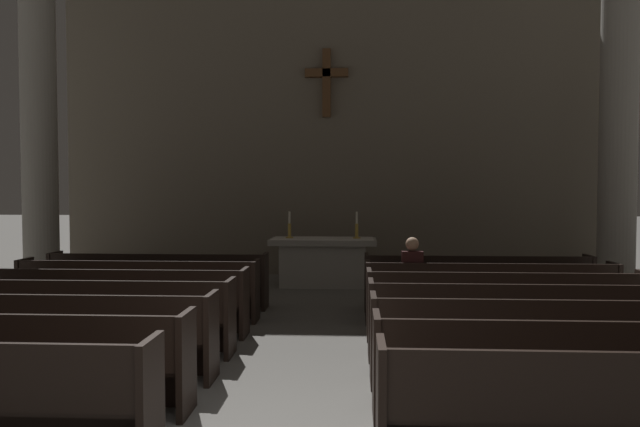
{
  "coord_description": "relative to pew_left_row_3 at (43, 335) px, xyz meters",
  "views": [
    {
      "loc": [
        0.67,
        -4.51,
        2.08
      ],
      "look_at": [
        0.0,
        7.21,
        1.57
      ],
      "focal_mm": 34.76,
      "sensor_mm": 36.0,
      "label": 1
    }
  ],
  "objects": [
    {
      "name": "pew_left_row_4",
      "position": [
        0.0,
        0.98,
        0.0
      ],
      "size": [
        3.72,
        0.5,
        0.95
      ],
      "color": "black",
      "rests_on": "ground"
    },
    {
      "name": "pew_left_row_7",
      "position": [
        0.0,
        3.92,
        0.0
      ],
      "size": [
        3.72,
        0.5,
        0.95
      ],
      "color": "black",
      "rests_on": "ground"
    },
    {
      "name": "pew_right_row_6",
      "position": [
        5.38,
        2.94,
        0.0
      ],
      "size": [
        3.72,
        0.5,
        0.95
      ],
      "color": "black",
      "rests_on": "ground"
    },
    {
      "name": "pew_left_row_3",
      "position": [
        0.0,
        0.0,
        0.0
      ],
      "size": [
        3.72,
        0.5,
        0.95
      ],
      "color": "black",
      "rests_on": "ground"
    },
    {
      "name": "altar",
      "position": [
        2.69,
        6.38,
        0.06
      ],
      "size": [
        2.2,
        0.9,
        1.01
      ],
      "color": "#A8A399",
      "rests_on": "ground"
    },
    {
      "name": "pew_right_row_7",
      "position": [
        5.38,
        3.92,
        0.0
      ],
      "size": [
        3.72,
        0.5,
        0.95
      ],
      "color": "black",
      "rests_on": "ground"
    },
    {
      "name": "pew_left_row_5",
      "position": [
        0.0,
        1.96,
        0.0
      ],
      "size": [
        3.72,
        0.5,
        0.95
      ],
      "color": "black",
      "rests_on": "ground"
    },
    {
      "name": "candlestick_left",
      "position": [
        1.99,
        6.38,
        0.7
      ],
      "size": [
        0.16,
        0.16,
        0.55
      ],
      "color": "#B79338",
      "rests_on": "altar"
    },
    {
      "name": "apse_with_cross",
      "position": [
        2.69,
        8.21,
        3.59
      ],
      "size": [
        12.42,
        0.44,
        8.14
      ],
      "color": "#706656",
      "rests_on": "ground"
    },
    {
      "name": "pew_right_row_1",
      "position": [
        5.38,
        -1.96,
        0.0
      ],
      "size": [
        3.72,
        0.5,
        0.95
      ],
      "color": "black",
      "rests_on": "ground"
    },
    {
      "name": "candlestick_right",
      "position": [
        3.39,
        6.38,
        0.7
      ],
      "size": [
        0.16,
        0.16,
        0.55
      ],
      "color": "#B79338",
      "rests_on": "altar"
    },
    {
      "name": "pew_left_row_6",
      "position": [
        0.0,
        2.94,
        0.0
      ],
      "size": [
        3.72,
        0.5,
        0.95
      ],
      "color": "black",
      "rests_on": "ground"
    },
    {
      "name": "lone_worshipper",
      "position": [
        4.22,
        2.98,
        0.22
      ],
      "size": [
        0.32,
        0.43,
        1.32
      ],
      "color": "#26262B",
      "rests_on": "ground"
    },
    {
      "name": "pew_right_row_3",
      "position": [
        5.38,
        0.0,
        0.0
      ],
      "size": [
        3.72,
        0.5,
        0.95
      ],
      "color": "black",
      "rests_on": "ground"
    },
    {
      "name": "column_left_second",
      "position": [
        -2.97,
        5.68,
        2.85
      ],
      "size": [
        1.03,
        1.03,
        6.82
      ],
      "color": "#9E998E",
      "rests_on": "ground"
    },
    {
      "name": "pew_right_row_5",
      "position": [
        5.38,
        1.96,
        0.0
      ],
      "size": [
        3.72,
        0.5,
        0.95
      ],
      "color": "black",
      "rests_on": "ground"
    },
    {
      "name": "column_right_second",
      "position": [
        8.35,
        5.68,
        2.85
      ],
      "size": [
        1.03,
        1.03,
        6.82
      ],
      "color": "#9E998E",
      "rests_on": "ground"
    },
    {
      "name": "pew_right_row_4",
      "position": [
        5.38,
        0.98,
        0.0
      ],
      "size": [
        3.72,
        0.5,
        0.95
      ],
      "color": "black",
      "rests_on": "ground"
    },
    {
      "name": "pew_right_row_2",
      "position": [
        5.38,
        -0.98,
        0.0
      ],
      "size": [
        3.72,
        0.5,
        0.95
      ],
      "color": "black",
      "rests_on": "ground"
    }
  ]
}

